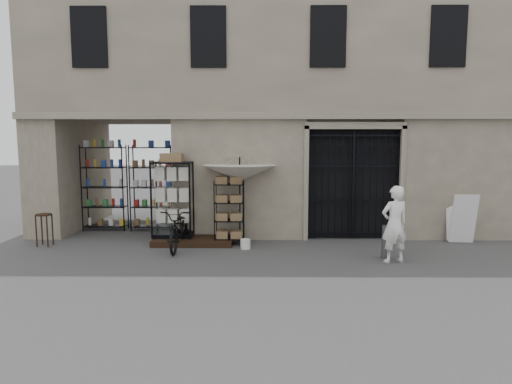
{
  "coord_description": "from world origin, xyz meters",
  "views": [
    {
      "loc": [
        -0.71,
        -9.09,
        2.56
      ],
      "look_at": [
        -0.8,
        1.4,
        1.35
      ],
      "focal_mm": 30.0,
      "sensor_mm": 36.0,
      "label": 1
    }
  ],
  "objects_px": {
    "white_bucket": "(245,244)",
    "wooden_stool": "(44,229)",
    "steel_bollard": "(385,242)",
    "wire_rack": "(229,213)",
    "market_umbrella": "(240,169)",
    "bicycle": "(180,249)",
    "shopkeeper": "(393,262)",
    "display_cabinet": "(173,203)",
    "easel_sign": "(461,218)"
  },
  "relations": [
    {
      "from": "wooden_stool",
      "to": "shopkeeper",
      "type": "height_order",
      "value": "wooden_stool"
    },
    {
      "from": "wooden_stool",
      "to": "market_umbrella",
      "type": "bearing_deg",
      "value": 4.35
    },
    {
      "from": "market_umbrella",
      "to": "shopkeeper",
      "type": "height_order",
      "value": "market_umbrella"
    },
    {
      "from": "display_cabinet",
      "to": "shopkeeper",
      "type": "distance_m",
      "value": 5.51
    },
    {
      "from": "market_umbrella",
      "to": "steel_bollard",
      "type": "relative_size",
      "value": 3.55
    },
    {
      "from": "white_bucket",
      "to": "wooden_stool",
      "type": "relative_size",
      "value": 0.3
    },
    {
      "from": "white_bucket",
      "to": "wooden_stool",
      "type": "xyz_separation_m",
      "value": [
        -5.02,
        0.25,
        0.31
      ]
    },
    {
      "from": "easel_sign",
      "to": "shopkeeper",
      "type": "bearing_deg",
      "value": -135.86
    },
    {
      "from": "display_cabinet",
      "to": "white_bucket",
      "type": "height_order",
      "value": "display_cabinet"
    },
    {
      "from": "white_bucket",
      "to": "market_umbrella",
      "type": "bearing_deg",
      "value": 104.58
    },
    {
      "from": "wooden_stool",
      "to": "easel_sign",
      "type": "distance_m",
      "value": 10.54
    },
    {
      "from": "wire_rack",
      "to": "bicycle",
      "type": "xyz_separation_m",
      "value": [
        -1.17,
        -0.51,
        -0.8
      ]
    },
    {
      "from": "display_cabinet",
      "to": "bicycle",
      "type": "bearing_deg",
      "value": -64.36
    },
    {
      "from": "wire_rack",
      "to": "easel_sign",
      "type": "distance_m",
      "value": 5.93
    },
    {
      "from": "wooden_stool",
      "to": "shopkeeper",
      "type": "relative_size",
      "value": 0.49
    },
    {
      "from": "shopkeeper",
      "to": "easel_sign",
      "type": "height_order",
      "value": "easel_sign"
    },
    {
      "from": "display_cabinet",
      "to": "wooden_stool",
      "type": "bearing_deg",
      "value": -170.53
    },
    {
      "from": "display_cabinet",
      "to": "market_umbrella",
      "type": "distance_m",
      "value": 1.94
    },
    {
      "from": "white_bucket",
      "to": "steel_bollard",
      "type": "height_order",
      "value": "steel_bollard"
    },
    {
      "from": "bicycle",
      "to": "wooden_stool",
      "type": "height_order",
      "value": "bicycle"
    },
    {
      "from": "display_cabinet",
      "to": "easel_sign",
      "type": "bearing_deg",
      "value": 2.69
    },
    {
      "from": "steel_bollard",
      "to": "shopkeeper",
      "type": "relative_size",
      "value": 0.45
    },
    {
      "from": "display_cabinet",
      "to": "wire_rack",
      "type": "bearing_deg",
      "value": -3.64
    },
    {
      "from": "bicycle",
      "to": "easel_sign",
      "type": "height_order",
      "value": "easel_sign"
    },
    {
      "from": "white_bucket",
      "to": "bicycle",
      "type": "height_order",
      "value": "bicycle"
    },
    {
      "from": "bicycle",
      "to": "shopkeeper",
      "type": "distance_m",
      "value": 4.95
    },
    {
      "from": "display_cabinet",
      "to": "wooden_stool",
      "type": "relative_size",
      "value": 2.59
    },
    {
      "from": "display_cabinet",
      "to": "market_umbrella",
      "type": "bearing_deg",
      "value": 1.67
    },
    {
      "from": "market_umbrella",
      "to": "wooden_stool",
      "type": "xyz_separation_m",
      "value": [
        -4.86,
        -0.37,
        -1.49
      ]
    },
    {
      "from": "display_cabinet",
      "to": "shopkeeper",
      "type": "height_order",
      "value": "display_cabinet"
    },
    {
      "from": "wire_rack",
      "to": "wooden_stool",
      "type": "xyz_separation_m",
      "value": [
        -4.6,
        -0.24,
        -0.37
      ]
    },
    {
      "from": "wire_rack",
      "to": "market_umbrella",
      "type": "xyz_separation_m",
      "value": [
        0.26,
        0.13,
        1.11
      ]
    },
    {
      "from": "display_cabinet",
      "to": "wire_rack",
      "type": "distance_m",
      "value": 1.48
    },
    {
      "from": "wooden_stool",
      "to": "steel_bollard",
      "type": "xyz_separation_m",
      "value": [
        8.14,
        -1.1,
        -0.05
      ]
    },
    {
      "from": "steel_bollard",
      "to": "shopkeeper",
      "type": "bearing_deg",
      "value": -69.85
    },
    {
      "from": "market_umbrella",
      "to": "steel_bollard",
      "type": "xyz_separation_m",
      "value": [
        3.29,
        -1.47,
        -1.54
      ]
    },
    {
      "from": "white_bucket",
      "to": "easel_sign",
      "type": "height_order",
      "value": "easel_sign"
    },
    {
      "from": "wire_rack",
      "to": "steel_bollard",
      "type": "xyz_separation_m",
      "value": [
        3.54,
        -1.34,
        -0.42
      ]
    },
    {
      "from": "wire_rack",
      "to": "shopkeeper",
      "type": "xyz_separation_m",
      "value": [
        3.65,
        -1.63,
        -0.8
      ]
    },
    {
      "from": "wooden_stool",
      "to": "steel_bollard",
      "type": "distance_m",
      "value": 8.22
    },
    {
      "from": "market_umbrella",
      "to": "white_bucket",
      "type": "relative_size",
      "value": 10.97
    },
    {
      "from": "wooden_stool",
      "to": "shopkeeper",
      "type": "bearing_deg",
      "value": -9.56
    },
    {
      "from": "wire_rack",
      "to": "market_umbrella",
      "type": "relative_size",
      "value": 0.61
    },
    {
      "from": "wooden_stool",
      "to": "steel_bollard",
      "type": "height_order",
      "value": "wooden_stool"
    },
    {
      "from": "wooden_stool",
      "to": "white_bucket",
      "type": "bearing_deg",
      "value": -2.83
    },
    {
      "from": "bicycle",
      "to": "easel_sign",
      "type": "bearing_deg",
      "value": 6.32
    },
    {
      "from": "bicycle",
      "to": "wooden_stool",
      "type": "xyz_separation_m",
      "value": [
        -3.42,
        0.27,
        0.43
      ]
    },
    {
      "from": "bicycle",
      "to": "easel_sign",
      "type": "xyz_separation_m",
      "value": [
        7.1,
        0.71,
        0.65
      ]
    },
    {
      "from": "display_cabinet",
      "to": "steel_bollard",
      "type": "bearing_deg",
      "value": -14.2
    },
    {
      "from": "shopkeeper",
      "to": "easel_sign",
      "type": "distance_m",
      "value": 2.99
    }
  ]
}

